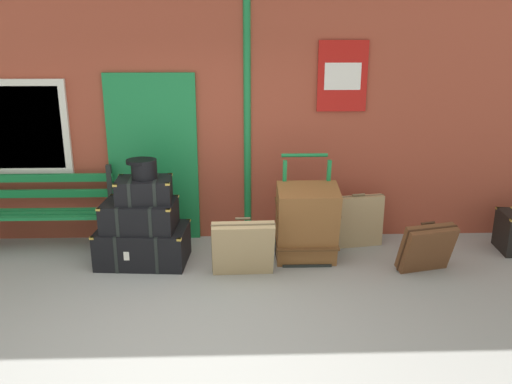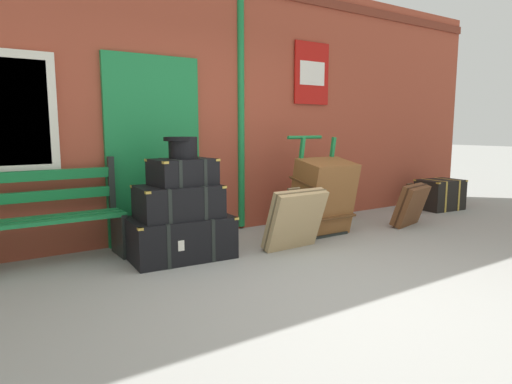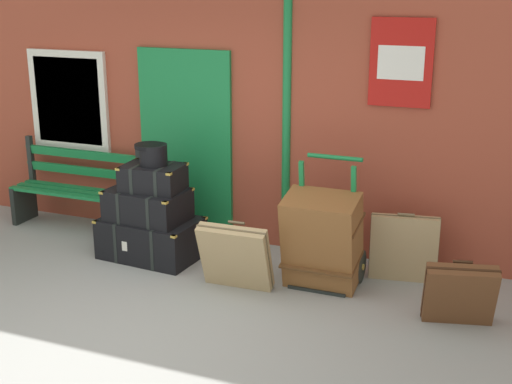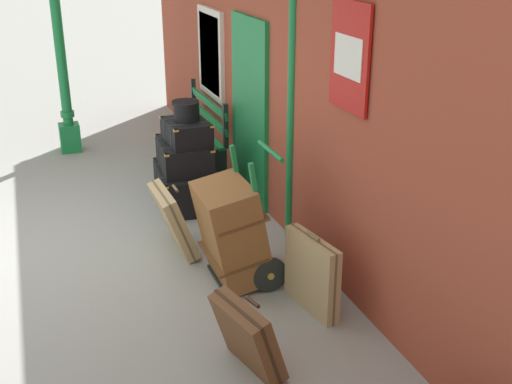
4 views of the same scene
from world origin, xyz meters
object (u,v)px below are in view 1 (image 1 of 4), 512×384
at_px(platform_bench, 47,213).
at_px(suitcase_umber, 357,221).
at_px(steamer_trunk_middle, 140,215).
at_px(steamer_trunk_base, 143,245).
at_px(steamer_trunk_top, 144,190).
at_px(porters_trolley, 304,234).
at_px(round_hatbox, 143,168).
at_px(suitcase_cream, 427,248).
at_px(suitcase_beige, 243,248).
at_px(large_brown_trunk, 307,223).

distance_m(platform_bench, suitcase_umber, 3.81).
bearing_deg(suitcase_umber, platform_bench, 178.77).
bearing_deg(platform_bench, suitcase_umber, -1.23).
distance_m(steamer_trunk_middle, suitcase_umber, 2.62).
distance_m(steamer_trunk_base, steamer_trunk_top, 0.66).
relative_size(steamer_trunk_base, suitcase_umber, 1.54).
height_order(steamer_trunk_base, steamer_trunk_middle, steamer_trunk_middle).
distance_m(steamer_trunk_middle, porters_trolley, 1.92).
bearing_deg(suitcase_umber, steamer_trunk_base, -170.95).
bearing_deg(suitcase_umber, steamer_trunk_top, -171.01).
bearing_deg(round_hatbox, porters_trolley, 3.01).
height_order(platform_bench, suitcase_cream, platform_bench).
distance_m(steamer_trunk_top, suitcase_cream, 3.20).
bearing_deg(steamer_trunk_top, suitcase_cream, -6.85).
bearing_deg(round_hatbox, steamer_trunk_middle, -156.53).
xyz_separation_m(steamer_trunk_base, steamer_trunk_middle, (-0.01, -0.01, 0.37)).
bearing_deg(suitcase_beige, large_brown_trunk, 26.52).
relative_size(steamer_trunk_top, suitcase_beige, 0.93).
bearing_deg(suitcase_umber, large_brown_trunk, -145.80).
relative_size(steamer_trunk_top, large_brown_trunk, 0.67).
relative_size(large_brown_trunk, suitcase_cream, 1.48).
xyz_separation_m(porters_trolley, suitcase_umber, (0.69, 0.30, 0.05)).
xyz_separation_m(platform_bench, suitcase_beige, (2.39, -0.91, -0.11)).
xyz_separation_m(round_hatbox, large_brown_trunk, (1.82, -0.08, -0.65)).
bearing_deg(large_brown_trunk, steamer_trunk_top, 177.82).
distance_m(porters_trolley, large_brown_trunk, 0.26).
bearing_deg(steamer_trunk_base, porters_trolley, 3.44).
xyz_separation_m(platform_bench, round_hatbox, (1.30, -0.47, 0.68)).
height_order(round_hatbox, suitcase_umber, round_hatbox).
xyz_separation_m(platform_bench, suitcase_cream, (4.41, -0.85, -0.16)).
xyz_separation_m(steamer_trunk_top, suitcase_umber, (2.51, 0.40, -0.55)).
distance_m(large_brown_trunk, suitcase_umber, 0.84).
xyz_separation_m(steamer_trunk_middle, porters_trolley, (1.89, 0.13, -0.31)).
xyz_separation_m(steamer_trunk_top, suitcase_cream, (3.12, -0.37, -0.59)).
height_order(large_brown_trunk, suitcase_beige, large_brown_trunk).
bearing_deg(steamer_trunk_top, porters_trolley, 3.20).
bearing_deg(round_hatbox, platform_bench, 159.97).
xyz_separation_m(steamer_trunk_base, suitcase_beige, (1.15, -0.42, 0.12)).
height_order(steamer_trunk_top, porters_trolley, porters_trolley).
xyz_separation_m(platform_bench, steamer_trunk_top, (1.29, -0.48, 0.43)).
xyz_separation_m(large_brown_trunk, suitcase_umber, (0.69, 0.47, -0.15)).
height_order(platform_bench, round_hatbox, round_hatbox).
height_order(platform_bench, steamer_trunk_base, platform_bench).
xyz_separation_m(platform_bench, suitcase_umber, (3.81, -0.08, -0.12)).
distance_m(platform_bench, steamer_trunk_base, 1.36).
relative_size(suitcase_cream, suitcase_beige, 0.94).
relative_size(steamer_trunk_top, porters_trolley, 0.52).
relative_size(suitcase_cream, suitcase_umber, 0.94).
relative_size(platform_bench, suitcase_umber, 2.34).
bearing_deg(porters_trolley, suitcase_cream, -20.23).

